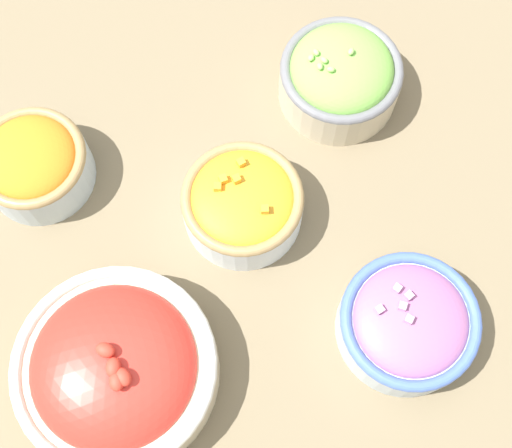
{
  "coord_description": "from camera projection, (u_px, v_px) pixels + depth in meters",
  "views": [
    {
      "loc": [
        0.07,
        0.25,
        0.76
      ],
      "look_at": [
        0.0,
        0.0,
        0.03
      ],
      "focal_mm": 50.0,
      "sensor_mm": 36.0,
      "label": 1
    }
  ],
  "objects": [
    {
      "name": "bowl_cherry_tomatoes",
      "position": [
        116.0,
        368.0,
        0.71
      ],
      "size": [
        0.2,
        0.2,
        0.09
      ],
      "color": "beige",
      "rests_on": "ground_plane"
    },
    {
      "name": "ground_plane",
      "position": [
        256.0,
        233.0,
        0.8
      ],
      "size": [
        3.0,
        3.0,
        0.0
      ],
      "primitive_type": "plane",
      "color": "#75664C"
    },
    {
      "name": "bowl_red_onion",
      "position": [
        408.0,
        323.0,
        0.73
      ],
      "size": [
        0.14,
        0.14,
        0.07
      ],
      "color": "#B2C1CC",
      "rests_on": "ground_plane"
    },
    {
      "name": "bowl_carrots",
      "position": [
        34.0,
        163.0,
        0.79
      ],
      "size": [
        0.12,
        0.12,
        0.07
      ],
      "color": "#B2C1CC",
      "rests_on": "ground_plane"
    },
    {
      "name": "bowl_squash",
      "position": [
        243.0,
        203.0,
        0.77
      ],
      "size": [
        0.13,
        0.13,
        0.07
      ],
      "color": "silver",
      "rests_on": "ground_plane"
    },
    {
      "name": "bowl_lettuce",
      "position": [
        340.0,
        76.0,
        0.82
      ],
      "size": [
        0.14,
        0.14,
        0.09
      ],
      "color": "beige",
      "rests_on": "ground_plane"
    }
  ]
}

